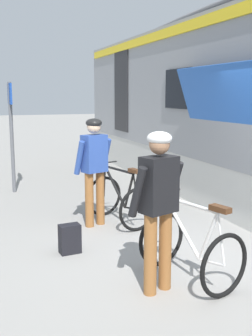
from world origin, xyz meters
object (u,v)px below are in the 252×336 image
at_px(backpack_on_platform, 70,239).
at_px(platform_sign_post, 11,119).
at_px(cyclist_far_in_dark, 158,198).
at_px(bicycle_near_black, 120,200).
at_px(cyclist_near_in_blue, 94,162).
at_px(bicycle_far_white, 191,247).

relative_size(backpack_on_platform, platform_sign_post, 0.17).
relative_size(cyclist_far_in_dark, bicycle_near_black, 1.45).
relative_size(cyclist_near_in_blue, bicycle_far_white, 1.45).
height_order(backpack_on_platform, platform_sign_post, platform_sign_post).
distance_m(cyclist_far_in_dark, bicycle_near_black, 2.56).
xyz_separation_m(cyclist_near_in_blue, bicycle_far_white, (0.48, -2.35, -0.65)).
xyz_separation_m(cyclist_far_in_dark, platform_sign_post, (-1.04, 5.34, 0.57)).
relative_size(cyclist_near_in_blue, bicycle_near_black, 1.45).
bearing_deg(cyclist_far_in_dark, platform_sign_post, 101.07).
relative_size(cyclist_near_in_blue, platform_sign_post, 0.73).
relative_size(cyclist_near_in_blue, cyclist_far_in_dark, 1.00).
distance_m(cyclist_near_in_blue, backpack_on_platform, 1.50).
distance_m(bicycle_far_white, platform_sign_post, 5.58).
distance_m(bicycle_near_black, backpack_on_platform, 1.50).
relative_size(bicycle_far_white, platform_sign_post, 0.51).
distance_m(bicycle_near_black, bicycle_far_white, 2.33).
bearing_deg(bicycle_far_white, platform_sign_post, 106.16).
xyz_separation_m(bicycle_near_black, backpack_on_platform, (-1.09, -1.02, -0.20)).
height_order(cyclist_far_in_dark, backpack_on_platform, cyclist_far_in_dark).
xyz_separation_m(cyclist_near_in_blue, bicycle_near_black, (0.43, -0.03, -0.65)).
xyz_separation_m(bicycle_far_white, backpack_on_platform, (-1.13, 1.30, -0.20)).
bearing_deg(platform_sign_post, cyclist_near_in_blue, -70.19).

